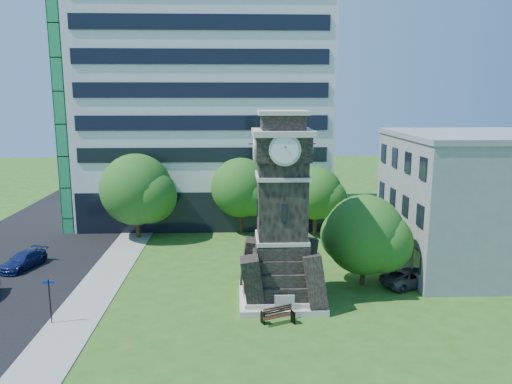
{
  "coord_description": "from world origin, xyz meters",
  "views": [
    {
      "loc": [
        0.21,
        -28.53,
        13.13
      ],
      "look_at": [
        1.57,
        7.2,
        6.18
      ],
      "focal_mm": 35.0,
      "sensor_mm": 36.0,
      "label": 1
    }
  ],
  "objects_px": {
    "clock_tower": "(282,221)",
    "car_east_lot": "(411,277)",
    "car_street_north": "(23,260)",
    "park_bench": "(278,315)",
    "street_sign": "(50,296)"
  },
  "relations": [
    {
      "from": "car_east_lot",
      "to": "clock_tower",
      "type": "bearing_deg",
      "value": 81.27
    },
    {
      "from": "street_sign",
      "to": "park_bench",
      "type": "bearing_deg",
      "value": -0.48
    },
    {
      "from": "clock_tower",
      "to": "street_sign",
      "type": "bearing_deg",
      "value": -167.89
    },
    {
      "from": "clock_tower",
      "to": "car_east_lot",
      "type": "xyz_separation_m",
      "value": [
        9.35,
        2.15,
        -4.67
      ]
    },
    {
      "from": "clock_tower",
      "to": "car_east_lot",
      "type": "relative_size",
      "value": 2.8
    },
    {
      "from": "car_street_north",
      "to": "street_sign",
      "type": "relative_size",
      "value": 1.55
    },
    {
      "from": "car_street_north",
      "to": "park_bench",
      "type": "relative_size",
      "value": 2.23
    },
    {
      "from": "car_street_north",
      "to": "park_bench",
      "type": "distance_m",
      "value": 21.44
    },
    {
      "from": "clock_tower",
      "to": "car_street_north",
      "type": "relative_size",
      "value": 2.9
    },
    {
      "from": "clock_tower",
      "to": "street_sign",
      "type": "distance_m",
      "value": 14.46
    },
    {
      "from": "car_east_lot",
      "to": "park_bench",
      "type": "distance_m",
      "value": 11.26
    },
    {
      "from": "park_bench",
      "to": "street_sign",
      "type": "height_order",
      "value": "street_sign"
    },
    {
      "from": "park_bench",
      "to": "car_street_north",
      "type": "bearing_deg",
      "value": 128.77
    },
    {
      "from": "car_street_north",
      "to": "car_east_lot",
      "type": "bearing_deg",
      "value": 7.5
    },
    {
      "from": "car_street_north",
      "to": "car_east_lot",
      "type": "relative_size",
      "value": 0.96
    }
  ]
}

